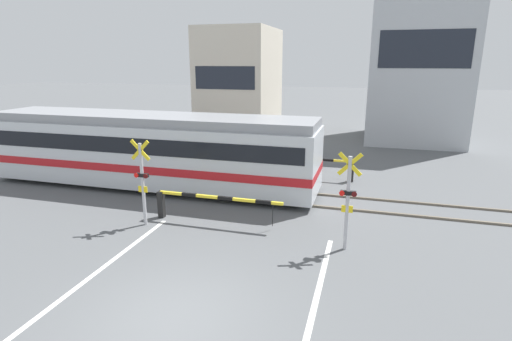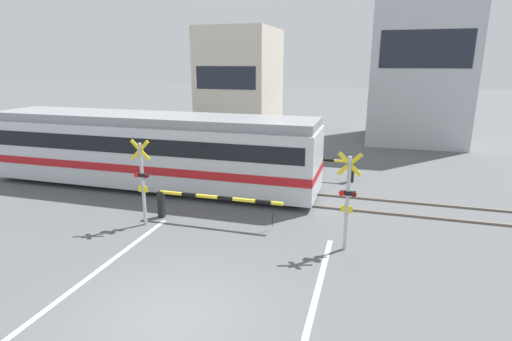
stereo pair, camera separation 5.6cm
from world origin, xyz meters
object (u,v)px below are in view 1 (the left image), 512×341
object	(u,v)px
commuter_train	(151,148)
pedestrian	(279,146)
crossing_signal_right	(348,197)
crossing_barrier_far	(323,164)
crossing_signal_left	(142,179)
crossing_barrier_near	(195,201)

from	to	relation	value
commuter_train	pedestrian	xyz separation A→B (m)	(4.37, 5.67, -0.79)
crossing_signal_right	pedestrian	size ratio (longest dim) A/B	1.86
commuter_train	crossing_signal_right	xyz separation A→B (m)	(8.56, -3.94, -0.09)
commuter_train	crossing_barrier_far	distance (m)	7.74
crossing_barrier_far	crossing_signal_left	distance (m)	8.66
crossing_signal_left	crossing_signal_right	world-z (taller)	same
crossing_barrier_far	crossing_signal_left	xyz separation A→B (m)	(-5.05, -6.99, 0.86)
pedestrian	commuter_train	bearing A→B (deg)	-127.64
crossing_barrier_near	crossing_signal_right	distance (m)	5.17
crossing_barrier_far	crossing_signal_right	size ratio (longest dim) A/B	1.53
crossing_barrier_near	crossing_signal_left	world-z (taller)	crossing_signal_left
crossing_signal_left	crossing_signal_right	bearing A→B (deg)	0.00
commuter_train	crossing_barrier_near	distance (m)	4.84
crossing_barrier_far	pedestrian	xyz separation A→B (m)	(-2.68, 2.63, 0.15)
crossing_barrier_far	crossing_signal_left	size ratio (longest dim) A/B	1.53
crossing_barrier_far	pedestrian	distance (m)	3.76
crossing_barrier_far	commuter_train	bearing A→B (deg)	-156.65
commuter_train	crossing_barrier_near	bearing A→B (deg)	-42.36
crossing_barrier_far	crossing_signal_right	xyz separation A→B (m)	(1.51, -6.99, 0.86)
commuter_train	crossing_signal_left	distance (m)	4.42
crossing_barrier_near	crossing_signal_right	bearing A→B (deg)	-8.36
crossing_signal_right	pedestrian	world-z (taller)	crossing_signal_right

